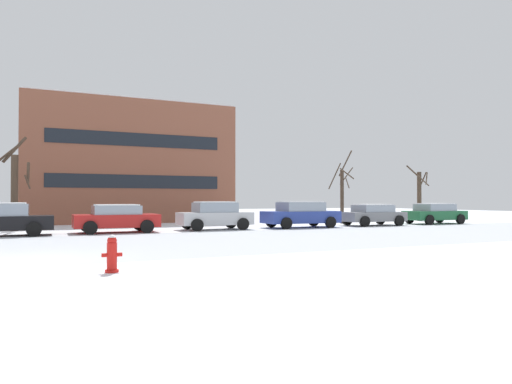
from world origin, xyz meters
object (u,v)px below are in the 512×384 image
parked_car_silver (215,215)px  parked_car_green (435,213)px  fire_hydrant (112,253)px  parked_car_gray (373,214)px  parked_car_red (116,218)px  parked_car_blue (301,214)px

parked_car_silver → parked_car_green: size_ratio=0.93×
fire_hydrant → parked_car_gray: (17.35, 12.59, 0.27)m
parked_car_red → parked_car_gray: parked_car_red is taller
parked_car_blue → parked_car_green: (10.23, -0.07, -0.06)m
parked_car_silver → parked_car_green: (15.35, -0.37, -0.06)m
fire_hydrant → parked_car_gray: parked_car_gray is taller
parked_car_silver → parked_car_blue: bearing=-3.4°
fire_hydrant → parked_car_silver: (7.11, 12.96, 0.34)m
fire_hydrant → parked_car_gray: bearing=36.0°
parked_car_gray → parked_car_green: bearing=-0.0°
parked_car_gray → parked_car_green: (5.12, -0.00, 0.02)m
fire_hydrant → parked_car_blue: parked_car_blue is taller
parked_car_red → parked_car_silver: (5.12, 0.09, 0.05)m
parked_car_silver → parked_car_blue: (5.12, -0.30, 0.01)m
parked_car_red → parked_car_blue: bearing=-1.2°
parked_car_blue → parked_car_silver: bearing=176.6°
parked_car_gray → fire_hydrant: bearing=-144.0°
fire_hydrant → parked_car_green: bearing=29.3°
fire_hydrant → parked_car_silver: size_ratio=0.21×
parked_car_gray → parked_car_silver: bearing=177.9°
parked_car_blue → parked_car_green: size_ratio=1.06×
parked_car_gray → parked_car_red: bearing=179.0°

